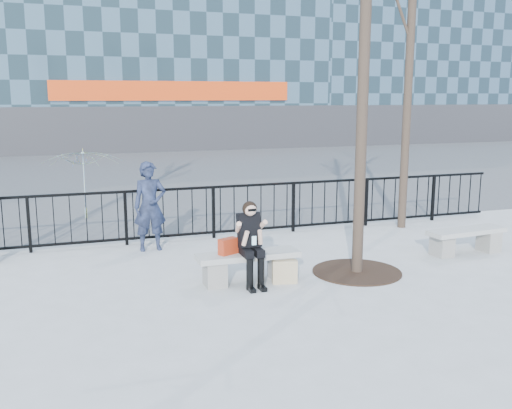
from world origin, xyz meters
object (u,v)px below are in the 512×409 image
object	(u,v)px
bench_second	(466,238)
standing_man	(150,206)
seated_woman	(251,244)
bench_main	(248,264)

from	to	relation	value
bench_second	standing_man	size ratio (longest dim) A/B	0.93
bench_second	seated_woman	size ratio (longest dim) A/B	1.19
bench_main	standing_man	distance (m)	2.79
bench_second	standing_man	xyz separation A→B (m)	(-5.62, 2.15, 0.57)
bench_main	seated_woman	bearing A→B (deg)	-90.00
bench_main	bench_second	bearing A→B (deg)	4.01
bench_second	seated_woman	bearing A→B (deg)	-179.10
bench_second	bench_main	bearing A→B (deg)	178.85
standing_man	bench_main	bearing A→B (deg)	-65.64
bench_main	standing_man	size ratio (longest dim) A/B	0.96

